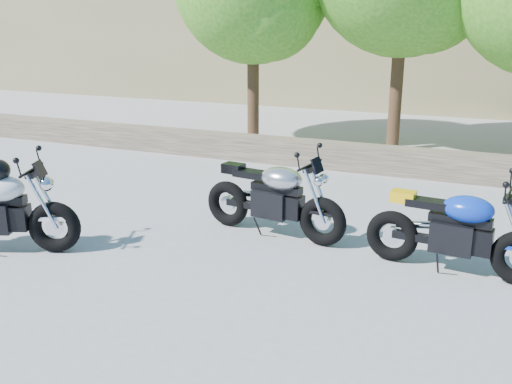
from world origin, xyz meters
TOP-DOWN VIEW (x-y plane):
  - ground at (0.00, 0.00)m, footprint 90.00×90.00m
  - stone_wall at (0.00, 5.50)m, footprint 22.00×0.55m
  - silver_bike at (0.26, 1.49)m, footprint 2.15×0.68m
  - blue_bike at (2.64, 1.17)m, footprint 2.09×0.66m

SIDE VIEW (x-z plane):
  - ground at x=0.00m, z-range 0.00..0.00m
  - stone_wall at x=0.00m, z-range 0.00..0.50m
  - blue_bike at x=2.64m, z-range -0.01..1.04m
  - silver_bike at x=0.26m, z-range -0.01..1.07m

